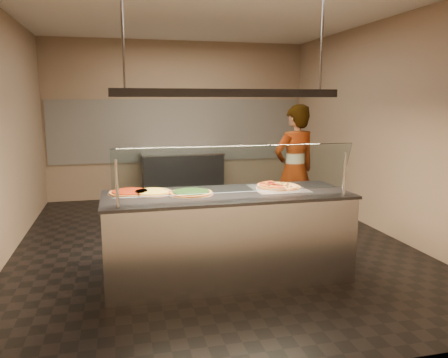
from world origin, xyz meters
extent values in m
cube|color=black|center=(0.00, 0.00, -0.01)|extent=(5.00, 6.00, 0.02)
cube|color=silver|center=(0.00, 0.00, 3.01)|extent=(5.00, 6.00, 0.02)
cube|color=#987962|center=(0.00, 3.01, 1.50)|extent=(5.00, 0.02, 3.00)
cube|color=#987962|center=(0.00, -3.01, 1.50)|extent=(5.00, 0.02, 3.00)
cube|color=#987962|center=(2.51, 0.00, 1.50)|extent=(0.02, 6.00, 3.00)
cube|color=silver|center=(0.00, 2.98, 1.30)|extent=(4.90, 0.02, 1.20)
cube|color=#B7B7BC|center=(-0.08, -1.24, 0.45)|extent=(2.51, 0.90, 0.90)
cube|color=#343439|center=(-0.08, -1.24, 0.92)|extent=(2.55, 0.94, 0.03)
cylinder|color=#B7B7BC|center=(-1.19, -1.64, 1.15)|extent=(0.03, 0.03, 0.44)
cylinder|color=#B7B7BC|center=(1.02, -1.64, 1.15)|extent=(0.03, 0.03, 0.44)
cube|color=white|center=(-0.08, -1.58, 1.23)|extent=(2.31, 0.18, 0.47)
cube|color=silver|center=(0.52, -1.13, 0.93)|extent=(0.56, 0.56, 0.01)
cylinder|color=silver|center=(0.52, -1.13, 0.94)|extent=(0.50, 0.50, 0.01)
cylinder|color=maroon|center=(0.46, -1.02, 0.99)|extent=(0.06, 0.06, 0.01)
cylinder|color=maroon|center=(0.45, -1.06, 0.99)|extent=(0.06, 0.06, 0.01)
cylinder|color=maroon|center=(0.44, -1.07, 0.99)|extent=(0.06, 0.06, 0.01)
cylinder|color=maroon|center=(0.36, -1.06, 0.99)|extent=(0.06, 0.06, 0.01)
cylinder|color=maroon|center=(0.45, -1.13, 0.99)|extent=(0.06, 0.06, 0.01)
cylinder|color=maroon|center=(0.40, -1.15, 0.99)|extent=(0.06, 0.06, 0.01)
cylinder|color=maroon|center=(0.45, -1.17, 0.99)|extent=(0.06, 0.06, 0.01)
cylinder|color=maroon|center=(0.45, -1.19, 0.99)|extent=(0.06, 0.06, 0.01)
cylinder|color=maroon|center=(0.49, -1.17, 0.99)|extent=(0.06, 0.06, 0.01)
cylinder|color=maroon|center=(0.49, -1.24, 0.99)|extent=(0.06, 0.06, 0.01)
cube|color=#19590F|center=(0.49, -1.07, 0.99)|extent=(0.02, 0.02, 0.01)
cube|color=#19590F|center=(0.38, -1.04, 0.99)|extent=(0.02, 0.02, 0.01)
cube|color=#19590F|center=(0.37, -1.11, 0.99)|extent=(0.02, 0.02, 0.01)
cube|color=#19590F|center=(0.40, -1.17, 0.99)|extent=(0.02, 0.02, 0.01)
cube|color=#19590F|center=(0.37, -1.22, 0.99)|extent=(0.02, 0.01, 0.01)
cube|color=#19590F|center=(0.47, -1.20, 0.99)|extent=(0.02, 0.02, 0.01)
cube|color=#19590F|center=(0.49, -1.20, 0.99)|extent=(0.02, 0.02, 0.01)
sphere|color=#513014|center=(0.57, -1.27, 0.97)|extent=(0.03, 0.03, 0.03)
sphere|color=#513014|center=(0.61, -1.26, 0.97)|extent=(0.03, 0.03, 0.03)
sphere|color=#513014|center=(0.58, -1.19, 0.97)|extent=(0.03, 0.03, 0.03)
sphere|color=#513014|center=(0.55, -1.15, 0.97)|extent=(0.03, 0.03, 0.03)
sphere|color=#513014|center=(0.60, -1.16, 0.97)|extent=(0.03, 0.03, 0.03)
sphere|color=#513014|center=(0.62, -1.15, 0.97)|extent=(0.03, 0.03, 0.03)
sphere|color=#513014|center=(0.55, -1.13, 0.97)|extent=(0.03, 0.03, 0.03)
sphere|color=#513014|center=(0.64, -1.07, 0.97)|extent=(0.03, 0.03, 0.03)
sphere|color=#513014|center=(0.62, -1.03, 0.97)|extent=(0.03, 0.03, 0.03)
sphere|color=#513014|center=(0.59, -1.03, 0.97)|extent=(0.03, 0.03, 0.03)
sphere|color=#513014|center=(0.54, -1.08, 0.97)|extent=(0.03, 0.03, 0.03)
cylinder|color=silver|center=(-0.46, -1.20, 0.93)|extent=(0.46, 0.46, 0.01)
cylinder|color=#945424|center=(-0.46, -1.20, 0.95)|extent=(0.43, 0.43, 0.02)
cylinder|color=black|center=(-0.46, -1.20, 0.96)|extent=(0.38, 0.38, 0.01)
cylinder|color=silver|center=(-0.84, -1.07, 0.93)|extent=(0.44, 0.44, 0.01)
cylinder|color=#945424|center=(-0.84, -1.07, 0.94)|extent=(0.41, 0.41, 0.02)
cylinder|color=gold|center=(-0.84, -1.07, 0.96)|extent=(0.35, 0.35, 0.01)
cylinder|color=silver|center=(-1.07, -1.02, 0.93)|extent=(0.45, 0.45, 0.01)
cylinder|color=#945424|center=(-1.07, -1.02, 0.94)|extent=(0.42, 0.42, 0.02)
cylinder|color=#681104|center=(-1.07, -1.02, 0.96)|extent=(0.36, 0.36, 0.01)
cube|color=#B7B7BC|center=(-0.55, -1.14, 0.96)|extent=(0.17, 0.16, 0.00)
cylinder|color=tan|center=(-0.68, -1.08, 0.96)|extent=(0.09, 0.13, 0.02)
cube|color=#343439|center=(-0.02, 2.55, 0.45)|extent=(1.46, 0.70, 0.90)
cube|color=#B7B7BC|center=(-0.02, 2.55, 0.92)|extent=(1.50, 0.74, 0.03)
imported|color=#363142|center=(1.24, 0.15, 0.91)|extent=(0.76, 0.59, 1.83)
cube|color=#343439|center=(-0.08, -1.24, 1.95)|extent=(2.30, 0.18, 0.08)
cylinder|color=#B7B7BC|center=(-1.08, -1.24, 2.50)|extent=(0.02, 0.02, 1.01)
cylinder|color=#B7B7BC|center=(0.92, -1.24, 2.50)|extent=(0.02, 0.02, 1.01)
camera|label=1|loc=(-1.16, -5.53, 1.87)|focal=35.00mm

